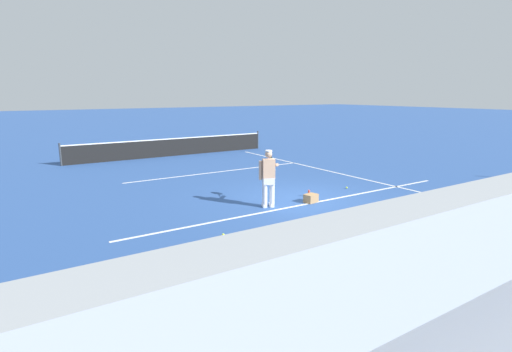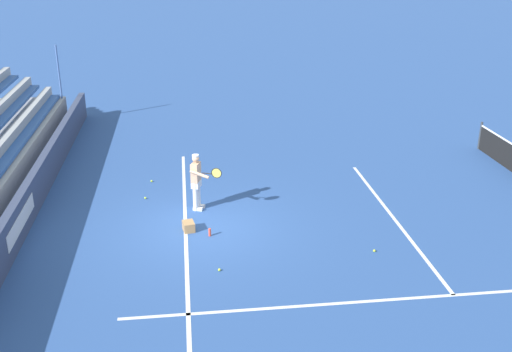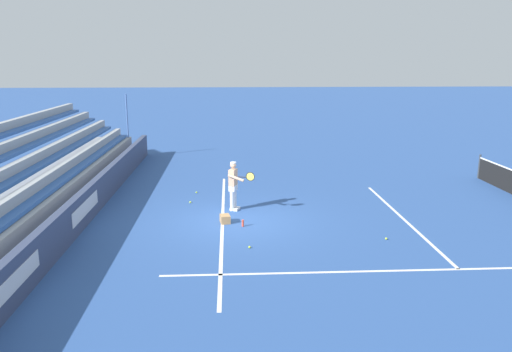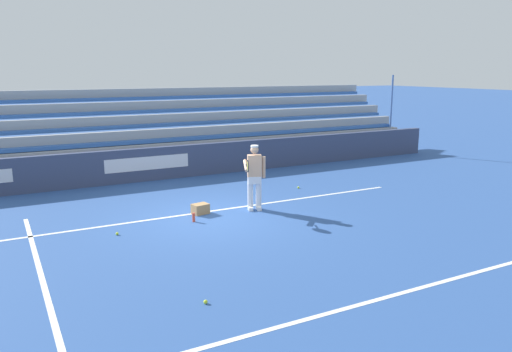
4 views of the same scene
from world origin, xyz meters
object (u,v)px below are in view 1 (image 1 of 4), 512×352
at_px(water_bottle, 309,193).
at_px(tennis_ball_far_right, 271,171).
at_px(ball_box_cardboard, 311,198).
at_px(tennis_ball_on_baseline, 223,235).
at_px(tennis_ball_far_left, 274,226).
at_px(tennis_net, 173,147).
at_px(tennis_player, 268,178).
at_px(tennis_ball_by_box, 347,188).

bearing_deg(water_bottle, tennis_ball_far_right, 71.28).
height_order(ball_box_cardboard, water_bottle, ball_box_cardboard).
relative_size(tennis_ball_on_baseline, tennis_ball_far_left, 1.00).
height_order(tennis_ball_far_right, tennis_net, tennis_net).
relative_size(ball_box_cardboard, tennis_ball_on_baseline, 6.06).
bearing_deg(tennis_player, water_bottle, 8.21).
bearing_deg(tennis_ball_by_box, tennis_ball_on_baseline, -162.82).
bearing_deg(tennis_ball_far_left, ball_box_cardboard, 28.95).
xyz_separation_m(tennis_ball_on_baseline, tennis_ball_far_left, (1.38, -0.14, 0.00)).
distance_m(tennis_ball_far_left, tennis_ball_by_box, 5.03).
bearing_deg(tennis_ball_on_baseline, tennis_player, 32.16).
xyz_separation_m(tennis_ball_far_right, tennis_ball_by_box, (0.46, -4.04, 0.00)).
distance_m(tennis_player, tennis_net, 11.00).
relative_size(tennis_ball_on_baseline, tennis_ball_by_box, 1.00).
bearing_deg(tennis_ball_far_right, water_bottle, -108.72).
height_order(ball_box_cardboard, tennis_ball_on_baseline, ball_box_cardboard).
bearing_deg(ball_box_cardboard, tennis_player, 167.81).
height_order(tennis_player, tennis_ball_far_left, tennis_player).
relative_size(tennis_ball_far_left, tennis_ball_far_right, 1.00).
relative_size(tennis_ball_on_baseline, tennis_net, 0.01).
bearing_deg(tennis_ball_on_baseline, tennis_ball_far_left, -5.78).
xyz_separation_m(tennis_ball_far_left, tennis_net, (2.23, 12.52, 0.46)).
bearing_deg(tennis_player, ball_box_cardboard, -12.19).
bearing_deg(tennis_net, tennis_ball_by_box, -77.22).
relative_size(ball_box_cardboard, tennis_ball_by_box, 6.06).
bearing_deg(tennis_ball_far_left, tennis_ball_on_baseline, 174.22).
xyz_separation_m(tennis_ball_far_right, tennis_net, (-1.92, 6.48, 0.46)).
distance_m(tennis_ball_far_right, tennis_ball_by_box, 4.07).
height_order(tennis_player, tennis_ball_far_right, tennis_player).
relative_size(tennis_player, tennis_net, 0.15).
height_order(tennis_player, tennis_net, tennis_player).
bearing_deg(tennis_ball_far_left, tennis_ball_far_right, 55.44).
bearing_deg(tennis_ball_by_box, tennis_player, -173.87).
xyz_separation_m(ball_box_cardboard, water_bottle, (0.40, 0.56, -0.02)).
bearing_deg(water_bottle, ball_box_cardboard, -125.27).
distance_m(tennis_ball_far_left, tennis_net, 12.72).
bearing_deg(tennis_ball_on_baseline, tennis_net, 73.70).
bearing_deg(tennis_ball_by_box, water_bottle, -175.89).
bearing_deg(water_bottle, tennis_ball_far_left, -145.84).
bearing_deg(tennis_ball_far_left, tennis_net, 79.88).
distance_m(tennis_player, ball_box_cardboard, 1.63).
bearing_deg(tennis_ball_by_box, tennis_ball_far_right, 96.52).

